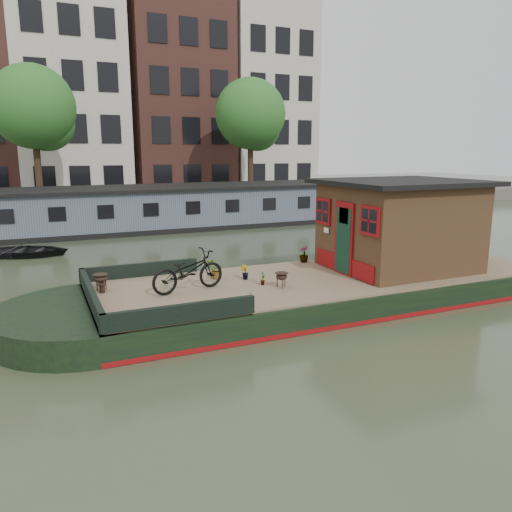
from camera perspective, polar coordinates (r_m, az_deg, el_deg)
name	(u,v)px	position (r m, az deg, el deg)	size (l,w,h in m)	color
ground	(328,300)	(13.29, 8.27, -4.96)	(120.00, 120.00, 0.00)	#333D27
houseboat_hull	(283,296)	(12.57, 3.15, -4.54)	(14.01, 4.02, 0.60)	black
houseboat_deck	(329,277)	(13.12, 8.35, -2.35)	(11.80, 3.80, 0.05)	#7B634C
bow_bulwark	(132,291)	(11.27, -14.02, -3.92)	(3.00, 4.00, 0.35)	black
cabin	(399,224)	(14.16, 16.03, 3.53)	(4.00, 3.50, 2.42)	#322113
bicycle	(188,271)	(11.57, -7.78, -1.72)	(0.63, 1.80, 0.95)	black
potted_plant_a	(263,278)	(12.05, 0.77, -2.48)	(0.19, 0.13, 0.37)	#935E2A
potted_plant_b	(245,272)	(12.58, -1.31, -1.87)	(0.20, 0.16, 0.37)	brown
potted_plant_c	(215,270)	(12.65, -4.68, -1.60)	(0.42, 0.36, 0.47)	#B45D34
potted_plant_d	(304,254)	(14.58, 5.49, 0.21)	(0.26, 0.26, 0.47)	brown
potted_plant_e	(251,298)	(10.51, -0.57, -4.84)	(0.16, 0.11, 0.30)	#A2672F
brazier_front	(282,280)	(11.84, 2.94, -2.77)	(0.34, 0.34, 0.36)	black
brazier_rear	(101,282)	(12.11, -17.31, -2.90)	(0.37, 0.37, 0.40)	black
bollard_port	(102,288)	(11.95, -17.17, -3.53)	(0.19, 0.19, 0.22)	black
bollard_stbd	(213,309)	(10.01, -4.99, -6.08)	(0.17, 0.17, 0.19)	black
dinghy	(24,247)	(20.38, -24.97, 0.91)	(2.28, 3.19, 0.66)	black
far_houseboat	(182,208)	(25.81, -8.50, 5.44)	(20.40, 4.40, 2.11)	#52586D
quay	(154,206)	(32.14, -11.63, 5.66)	(60.00, 6.00, 0.90)	#47443F
townhouse_row	(130,93)	(39.06, -14.23, 17.57)	(27.25, 8.00, 16.50)	brown
tree_left	(36,111)	(29.86, -23.85, 14.92)	(4.40, 4.40, 7.40)	#332316
tree_right	(252,117)	(32.57, -0.46, 15.57)	(4.40, 4.40, 7.40)	#332316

